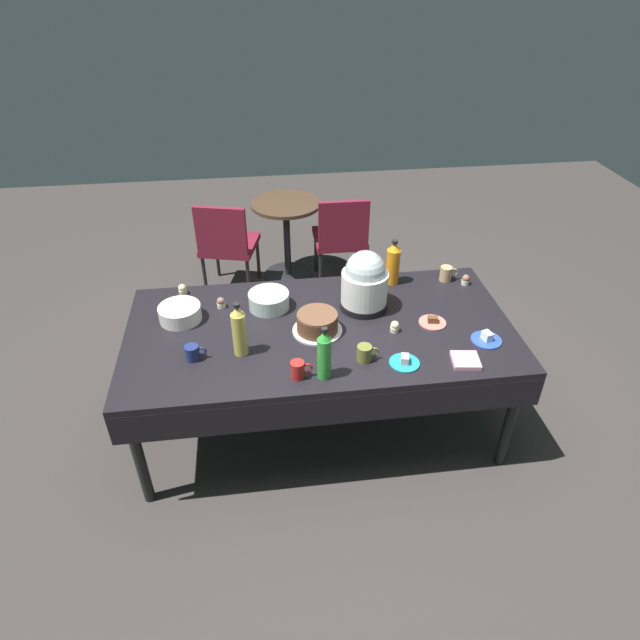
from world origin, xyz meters
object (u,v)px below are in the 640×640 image
object	(u,v)px
coffee_mug_olive	(365,353)
maroon_chair_right	(341,235)
coffee_mug_red	(298,370)
dessert_plate_cobalt	(486,339)
potluck_table	(320,336)
dessert_plate_coral	(432,322)
soda_bottle_orange_juice	(393,263)
glass_salad_bowl	(269,300)
ceramic_snack_bowl	(180,313)
slow_cooker	(365,282)
frosted_layer_cake	(317,323)
coffee_mug_navy	(193,353)
cupcake_vanilla	(466,280)
round_cafe_table	(287,226)
cupcake_cocoa	(395,327)
cupcake_lemon	(221,303)
dessert_plate_teal	(404,362)
cupcake_rose	(182,289)
soda_bottle_lime_soda	(324,355)
coffee_mug_tan	(446,274)
soda_bottle_ginger_ale	(239,331)
maroon_chair_left	(227,242)

from	to	relation	value
coffee_mug_olive	maroon_chair_right	bearing A→B (deg)	84.12
coffee_mug_olive	maroon_chair_right	xyz separation A→B (m)	(0.20, 1.99, -0.30)
coffee_mug_red	dessert_plate_cobalt	bearing A→B (deg)	9.09
potluck_table	dessert_plate_cobalt	distance (m)	0.93
dessert_plate_coral	soda_bottle_orange_juice	distance (m)	0.51
glass_salad_bowl	ceramic_snack_bowl	size ratio (longest dim) A/B	1.00
slow_cooker	coffee_mug_olive	distance (m)	0.52
frosted_layer_cake	coffee_mug_navy	size ratio (longest dim) A/B	2.49
coffee_mug_red	cupcake_vanilla	bearing A→B (deg)	33.53
frosted_layer_cake	maroon_chair_right	size ratio (longest dim) A/B	0.33
soda_bottle_orange_juice	round_cafe_table	size ratio (longest dim) A/B	0.42
cupcake_cocoa	round_cafe_table	size ratio (longest dim) A/B	0.09
maroon_chair_right	cupcake_lemon	bearing A→B (deg)	-124.79
round_cafe_table	dessert_plate_coral	bearing A→B (deg)	-70.13
dessert_plate_teal	cupcake_cocoa	xyz separation A→B (m)	(0.02, 0.28, 0.02)
cupcake_lemon	coffee_mug_olive	xyz separation A→B (m)	(0.76, -0.60, 0.01)
cupcake_rose	cupcake_cocoa	xyz separation A→B (m)	(1.21, -0.56, 0.00)
dessert_plate_coral	dessert_plate_teal	size ratio (longest dim) A/B	0.99
dessert_plate_teal	soda_bottle_orange_juice	world-z (taller)	soda_bottle_orange_juice
soda_bottle_lime_soda	coffee_mug_tan	size ratio (longest dim) A/B	2.53
dessert_plate_cobalt	dessert_plate_teal	bearing A→B (deg)	-164.91
potluck_table	coffee_mug_tan	bearing A→B (deg)	25.29
frosted_layer_cake	coffee_mug_tan	size ratio (longest dim) A/B	2.37
slow_cooker	cupcake_cocoa	size ratio (longest dim) A/B	5.46
maroon_chair_right	dessert_plate_cobalt	bearing A→B (deg)	-75.46
round_cafe_table	maroon_chair_right	bearing A→B (deg)	-26.63
dessert_plate_teal	soda_bottle_ginger_ale	bearing A→B (deg)	166.59
ceramic_snack_bowl	coffee_mug_tan	distance (m)	1.69
glass_salad_bowl	coffee_mug_red	xyz separation A→B (m)	(0.11, -0.66, -0.00)
glass_salad_bowl	coffee_mug_tan	distance (m)	1.16
ceramic_snack_bowl	maroon_chair_right	world-z (taller)	maroon_chair_right
dessert_plate_cobalt	coffee_mug_navy	size ratio (longest dim) A/B	1.49
potluck_table	soda_bottle_lime_soda	world-z (taller)	soda_bottle_lime_soda
dessert_plate_teal	coffee_mug_red	distance (m)	0.56
glass_salad_bowl	coffee_mug_navy	world-z (taller)	glass_salad_bowl
dessert_plate_cobalt	soda_bottle_orange_juice	size ratio (longest dim) A/B	0.56
cupcake_cocoa	maroon_chair_right	distance (m)	1.78
cupcake_cocoa	soda_bottle_lime_soda	distance (m)	0.56
ceramic_snack_bowl	soda_bottle_lime_soda	world-z (taller)	soda_bottle_lime_soda
coffee_mug_olive	coffee_mug_tan	bearing A→B (deg)	47.21
dessert_plate_teal	round_cafe_table	size ratio (longest dim) A/B	0.22
cupcake_lemon	coffee_mug_red	xyz separation A→B (m)	(0.40, -0.69, 0.02)
slow_cooker	coffee_mug_red	world-z (taller)	slow_cooker
cupcake_cocoa	round_cafe_table	distance (m)	2.05
frosted_layer_cake	soda_bottle_orange_juice	xyz separation A→B (m)	(0.54, 0.47, 0.08)
ceramic_snack_bowl	cupcake_lemon	xyz separation A→B (m)	(0.23, 0.10, -0.01)
slow_cooker	coffee_mug_red	bearing A→B (deg)	-127.44
coffee_mug_navy	slow_cooker	bearing A→B (deg)	20.71
coffee_mug_tan	glass_salad_bowl	bearing A→B (deg)	-171.66
frosted_layer_cake	maroon_chair_left	distance (m)	1.82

